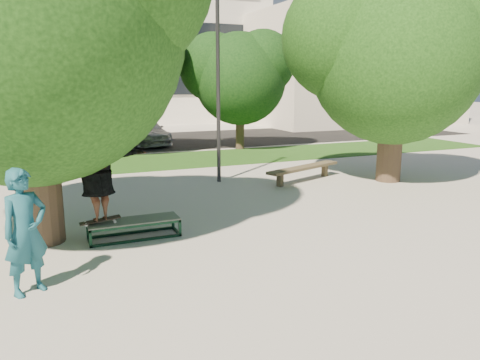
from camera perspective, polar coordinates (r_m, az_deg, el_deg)
name	(u,v)px	position (r m, az deg, el deg)	size (l,w,h in m)	color
ground	(258,230)	(9.99, 2.19, -6.15)	(120.00, 120.00, 0.00)	#A5A097
grass_strip	(180,160)	(19.03, -7.35, 2.44)	(30.00, 4.00, 0.02)	#224B15
asphalt_strip	(127,143)	(25.11, -13.65, 4.46)	(40.00, 8.00, 0.01)	black
tree_left	(17,6)	(9.77, -25.57, 18.61)	(6.96, 5.95, 7.12)	#38281E
tree_right	(392,48)	(15.40, 18.05, 15.04)	(6.24, 5.33, 6.51)	#38281E
bg_tree_mid	(112,59)	(20.90, -15.31, 13.99)	(5.76, 4.92, 6.24)	#38281E
bg_tree_right	(238,73)	(21.88, -0.24, 12.90)	(5.04, 4.31, 5.43)	#38281E
lamppost	(218,80)	(14.50, -2.69, 12.09)	(0.25, 0.15, 6.11)	#2D2D30
office_building	(60,18)	(40.91, -21.12, 17.98)	(30.00, 14.12, 16.00)	beige
side_building	(348,70)	(37.73, 13.03, 12.93)	(15.00, 10.00, 8.00)	white
grind_box	(134,229)	(9.72, -12.78, -5.80)	(1.80, 0.60, 0.38)	black
skater_rig	(98,179)	(9.37, -16.98, 0.07)	(2.05, 0.97, 1.69)	white
bystander	(25,232)	(7.53, -24.70, -5.76)	(0.69, 0.45, 1.89)	#195462
bench	(304,169)	(14.95, 7.77, 1.37)	(3.04, 1.51, 0.48)	brown
car_dark	(25,131)	(24.72, -24.69, 5.48)	(1.72, 4.92, 1.62)	black
car_grey	(86,131)	(24.77, -18.29, 5.64)	(2.21, 4.80, 1.33)	slate
car_silver_b	(143,131)	(24.24, -11.69, 5.82)	(1.82, 4.47, 1.30)	#A4A4A8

